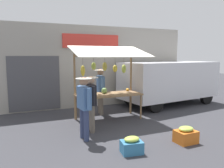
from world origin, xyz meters
name	(u,v)px	position (x,y,z in m)	size (l,w,h in m)	color
ground_plane	(109,119)	(0.00, 0.00, 0.00)	(40.00, 40.00, 0.00)	#38383D
street_backdrop	(88,67)	(0.04, -2.20, 1.70)	(9.00, 0.30, 3.40)	#9E998E
market_stall	(108,74)	(0.00, -0.04, 1.55)	(2.50, 1.46, 2.50)	olive
vendor_with_sunhat	(101,87)	(0.01, -0.75, 1.00)	(0.43, 0.71, 1.68)	#726656
shopper_with_ponytail	(84,103)	(1.28, 1.49, 0.97)	(0.42, 0.70, 1.64)	navy
shopper_in_striped_shirt	(91,99)	(0.92, 0.96, 0.94)	(0.41, 0.68, 1.60)	#726656
parked_van	(167,79)	(-3.22, -1.14, 1.12)	(4.60, 2.41, 1.88)	silver
produce_crate_near	(132,146)	(0.55, 2.72, 0.18)	(0.51, 0.42, 0.39)	teal
produce_crate_side	(186,135)	(-0.98, 2.71, 0.19)	(0.52, 0.42, 0.42)	#D1661E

